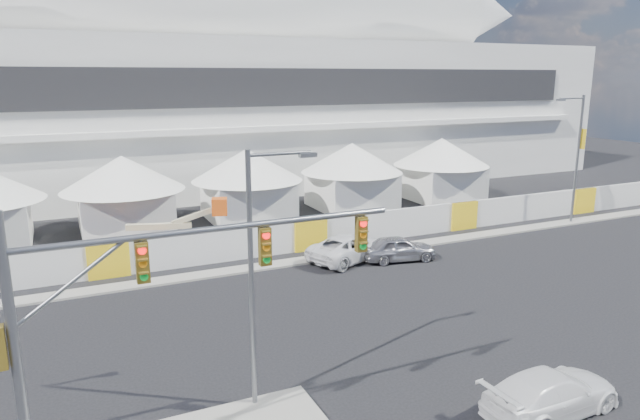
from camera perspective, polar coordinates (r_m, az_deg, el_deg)
name	(u,v)px	position (r m, az deg, el deg)	size (l,w,h in m)	color
ground	(321,377)	(21.73, 0.06, -16.32)	(160.00, 160.00, 0.00)	black
far_curb	(503,232)	(42.13, 17.85, -2.08)	(80.00, 1.20, 0.12)	gray
stadium	(228,89)	(60.98, -9.21, 11.87)	(80.00, 24.80, 21.98)	silver
tent_row	(188,183)	(42.68, -13.05, 2.67)	(53.40, 8.40, 5.40)	white
hoarding_fence	(310,235)	(35.92, -1.02, -2.47)	(70.00, 0.25, 2.00)	silver
scaffold_tower	(536,116)	(75.89, 20.77, 8.81)	(4.40, 4.40, 12.00)	#595B60
sedan_silver	(399,248)	(34.25, 7.86, -3.82)	(4.43, 1.78, 1.51)	#A2A2A6
pickup_curb	(349,247)	(34.09, 2.95, -3.74)	(5.59, 2.58, 1.55)	white
pickup_near	(551,392)	(20.79, 22.11, -16.54)	(5.01, 2.04, 1.45)	white
lot_car_b	(569,197)	(52.55, 23.67, 1.19)	(4.51, 1.82, 1.54)	black
traffic_mast	(111,337)	(15.37, -20.19, -11.79)	(10.28, 0.75, 7.69)	slate
streetlight_median	(258,263)	(18.14, -6.26, -5.25)	(2.33, 0.23, 8.43)	slate
streetlight_curb	(576,150)	(45.64, 24.23, 5.46)	(2.79, 0.63, 9.42)	gray
boom_lift	(151,242)	(35.82, -16.53, -3.13)	(7.32, 2.57, 3.60)	#DD5414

